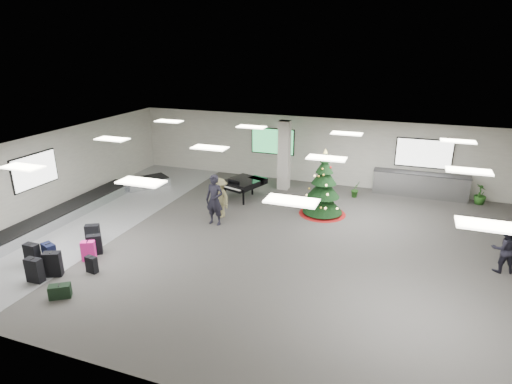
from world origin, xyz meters
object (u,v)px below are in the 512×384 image
(baggage_carousel, at_px, (81,207))
(potted_plant_right, at_px, (480,194))
(service_counter, at_px, (420,185))
(christmas_tree, at_px, (323,192))
(traveler_bench, at_px, (504,249))
(traveler_a, at_px, (215,200))
(pink_suitcase, at_px, (88,251))
(traveler_b, at_px, (220,198))
(grand_piano, at_px, (242,183))
(potted_plant_left, at_px, (356,189))

(baggage_carousel, height_order, potted_plant_right, potted_plant_right)
(service_counter, distance_m, potted_plant_right, 2.43)
(christmas_tree, distance_m, traveler_bench, 6.54)
(traveler_a, bearing_deg, pink_suitcase, -118.37)
(pink_suitcase, relative_size, traveler_a, 0.34)
(christmas_tree, relative_size, traveler_bench, 1.78)
(pink_suitcase, distance_m, traveler_b, 5.30)
(pink_suitcase, bearing_deg, christmas_tree, 19.92)
(grand_piano, bearing_deg, baggage_carousel, -127.21)
(baggage_carousel, bearing_deg, traveler_b, 15.34)
(service_counter, relative_size, traveler_b, 2.55)
(baggage_carousel, relative_size, traveler_bench, 6.45)
(service_counter, xyz_separation_m, traveler_b, (-7.33, -5.22, 0.25))
(traveler_bench, distance_m, potted_plant_right, 6.07)
(potted_plant_right, bearing_deg, traveler_bench, -90.77)
(pink_suitcase, bearing_deg, baggage_carousel, 107.97)
(baggage_carousel, distance_m, pink_suitcase, 4.44)
(christmas_tree, bearing_deg, grand_piano, 171.36)
(grand_piano, xyz_separation_m, potted_plant_left, (4.64, 1.89, -0.34))
(baggage_carousel, bearing_deg, potted_plant_right, 23.33)
(grand_piano, bearing_deg, potted_plant_right, 35.07)
(service_counter, height_order, traveler_b, traveler_b)
(service_counter, distance_m, traveler_bench, 6.64)
(traveler_b, bearing_deg, grand_piano, 121.19)
(pink_suitcase, relative_size, grand_piano, 0.32)
(christmas_tree, height_order, traveler_a, christmas_tree)
(christmas_tree, bearing_deg, baggage_carousel, -160.94)
(traveler_bench, bearing_deg, service_counter, -85.79)
(baggage_carousel, xyz_separation_m, potted_plant_left, (10.18, 5.63, 0.15))
(grand_piano, relative_size, potted_plant_right, 2.36)
(baggage_carousel, height_order, traveler_b, traveler_b)
(baggage_carousel, relative_size, traveler_a, 5.01)
(traveler_b, height_order, potted_plant_left, traveler_b)
(pink_suitcase, distance_m, traveler_a, 4.75)
(traveler_bench, distance_m, potted_plant_left, 7.16)
(grand_piano, height_order, potted_plant_left, grand_piano)
(service_counter, bearing_deg, grand_piano, -157.70)
(pink_suitcase, distance_m, potted_plant_right, 15.61)
(christmas_tree, relative_size, grand_piano, 1.29)
(potted_plant_right, bearing_deg, traveler_a, -149.05)
(christmas_tree, relative_size, traveler_b, 1.69)
(baggage_carousel, height_order, traveler_a, traveler_a)
(traveler_bench, bearing_deg, baggage_carousel, -14.51)
(baggage_carousel, distance_m, potted_plant_right, 16.63)
(baggage_carousel, xyz_separation_m, traveler_a, (5.61, 0.79, 0.76))
(potted_plant_right, bearing_deg, potted_plant_left, -169.36)
(baggage_carousel, relative_size, christmas_tree, 3.62)
(traveler_bench, bearing_deg, christmas_tree, -40.49)
(baggage_carousel, bearing_deg, traveler_bench, 1.98)
(traveler_b, relative_size, potted_plant_left, 2.17)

